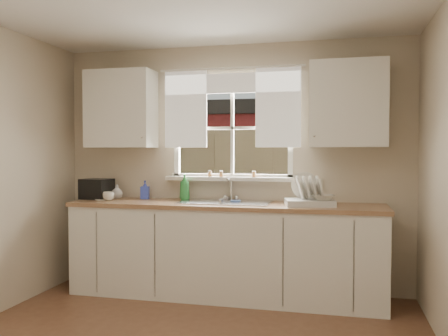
% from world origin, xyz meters
% --- Properties ---
extents(room_walls, '(3.62, 4.02, 2.50)m').
position_xyz_m(room_walls, '(0.00, -0.07, 1.24)').
color(room_walls, beige).
rests_on(room_walls, ground).
extents(window, '(1.38, 0.16, 1.06)m').
position_xyz_m(window, '(0.00, 2.00, 1.49)').
color(window, white).
rests_on(window, room_walls).
extents(curtains, '(1.50, 0.03, 0.81)m').
position_xyz_m(curtains, '(0.00, 1.95, 1.93)').
color(curtains, white).
rests_on(curtains, room_walls).
extents(base_cabinets, '(3.00, 0.62, 0.87)m').
position_xyz_m(base_cabinets, '(0.00, 1.68, 0.43)').
color(base_cabinets, white).
rests_on(base_cabinets, ground).
extents(countertop, '(3.04, 0.65, 0.04)m').
position_xyz_m(countertop, '(0.00, 1.68, 0.89)').
color(countertop, '#966D4B').
rests_on(countertop, base_cabinets).
extents(upper_cabinet_left, '(0.70, 0.33, 0.80)m').
position_xyz_m(upper_cabinet_left, '(-1.15, 1.82, 1.85)').
color(upper_cabinet_left, white).
rests_on(upper_cabinet_left, room_walls).
extents(upper_cabinet_right, '(0.70, 0.33, 0.80)m').
position_xyz_m(upper_cabinet_right, '(1.15, 1.82, 1.85)').
color(upper_cabinet_right, white).
rests_on(upper_cabinet_right, room_walls).
extents(wall_outlet, '(0.08, 0.01, 0.12)m').
position_xyz_m(wall_outlet, '(0.88, 1.99, 1.08)').
color(wall_outlet, beige).
rests_on(wall_outlet, room_walls).
extents(sill_jars, '(0.50, 0.04, 0.06)m').
position_xyz_m(sill_jars, '(-0.03, 1.94, 1.18)').
color(sill_jars, brown).
rests_on(sill_jars, window).
extents(backyard, '(20.00, 10.00, 6.13)m').
position_xyz_m(backyard, '(0.58, 8.42, 3.46)').
color(backyard, '#335421').
rests_on(backyard, ground).
extents(sink, '(0.88, 0.52, 0.40)m').
position_xyz_m(sink, '(0.00, 1.71, 0.84)').
color(sink, '#B7B7BC').
rests_on(sink, countertop).
extents(dish_rack, '(0.49, 0.41, 0.31)m').
position_xyz_m(dish_rack, '(0.81, 1.65, 0.98)').
color(dish_rack, silver).
rests_on(dish_rack, countertop).
extents(bowl, '(0.25, 0.25, 0.05)m').
position_xyz_m(bowl, '(0.93, 1.60, 0.99)').
color(bowl, silver).
rests_on(bowl, dish_rack).
extents(soap_bottle_a, '(0.11, 0.11, 0.27)m').
position_xyz_m(soap_bottle_a, '(-0.46, 1.84, 1.04)').
color(soap_bottle_a, '#2C873B').
rests_on(soap_bottle_a, countertop).
extents(soap_bottle_b, '(0.11, 0.11, 0.19)m').
position_xyz_m(soap_bottle_b, '(-0.91, 1.87, 1.01)').
color(soap_bottle_b, blue).
rests_on(soap_bottle_b, countertop).
extents(soap_bottle_c, '(0.16, 0.16, 0.15)m').
position_xyz_m(soap_bottle_c, '(-1.20, 1.82, 0.99)').
color(soap_bottle_c, beige).
rests_on(soap_bottle_c, countertop).
extents(saucer, '(0.17, 0.17, 0.01)m').
position_xyz_m(saucer, '(-1.29, 1.68, 0.92)').
color(saucer, white).
rests_on(saucer, countertop).
extents(cup, '(0.15, 0.15, 0.09)m').
position_xyz_m(cup, '(-1.20, 1.62, 0.96)').
color(cup, silver).
rests_on(cup, countertop).
extents(black_appliance, '(0.32, 0.29, 0.21)m').
position_xyz_m(black_appliance, '(-1.40, 1.76, 1.02)').
color(black_appliance, black).
rests_on(black_appliance, countertop).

